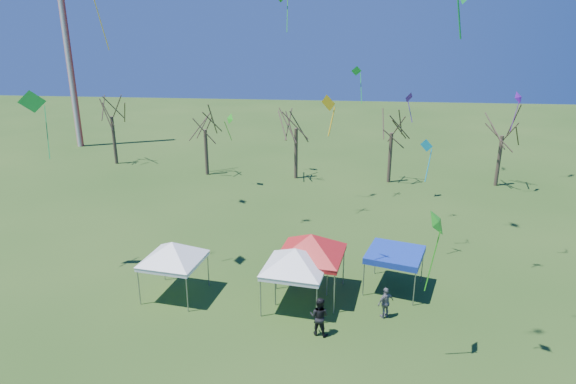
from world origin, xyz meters
name	(u,v)px	position (x,y,z in m)	size (l,w,h in m)	color
ground	(300,334)	(0.00, 0.00, 0.00)	(140.00, 140.00, 0.00)	#274817
radio_mast	(65,32)	(-28.00, 34.00, 12.50)	(0.70, 0.70, 25.00)	silver
tree_0	(110,99)	(-20.85, 27.38, 6.49)	(3.83, 3.83, 8.44)	#3D2D21
tree_1	(204,113)	(-10.77, 24.65, 5.79)	(3.42, 3.42, 7.54)	#3D2D21
tree_2	(296,110)	(-2.37, 24.38, 6.29)	(3.71, 3.71, 8.18)	#3D2D21
tree_3	(393,115)	(6.03, 24.04, 6.08)	(3.59, 3.59, 7.91)	#3D2D21
tree_4	(505,117)	(15.36, 24.00, 6.06)	(3.58, 3.58, 7.89)	#3D2D21
tent_white_west	(172,246)	(-6.93, 2.90, 2.89)	(4.02, 4.02, 3.59)	gray
tent_white_mid	(295,252)	(-0.48, 2.49, 3.03)	(4.21, 4.21, 3.75)	gray
tent_red	(311,238)	(0.25, 3.71, 3.29)	(4.57, 4.57, 4.07)	gray
tent_blue	(395,255)	(4.70, 4.76, 2.05)	(3.53, 3.53, 2.23)	gray
person_dark	(319,316)	(0.86, 0.11, 0.96)	(0.93, 0.72, 1.91)	black
person_grey	(386,303)	(4.06, 1.89, 0.81)	(0.95, 0.40, 1.63)	slate
kite_19	(409,98)	(6.68, 19.43, 8.24)	(0.90, 0.92, 2.37)	#5217A7
kite_12	(519,98)	(15.51, 21.77, 8.00)	(1.11, 1.09, 3.23)	purple
kite_13	(230,119)	(-7.69, 21.24, 5.95)	(0.94, 0.95, 2.42)	green
kite_1	(329,103)	(0.99, 2.89, 10.41)	(0.84, 0.77, 1.91)	yellow
kite_22	(357,72)	(2.65, 19.15, 10.15)	(0.94, 0.87, 2.81)	green
kite_14	(32,102)	(-14.56, 4.83, 9.92)	(1.58, 1.27, 3.73)	green
kite_5	(437,224)	(5.50, -1.31, 6.40)	(1.07, 1.27, 3.53)	green
kite_17	(427,147)	(6.58, 9.00, 7.01)	(0.78, 0.70, 2.53)	#0DA2CB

